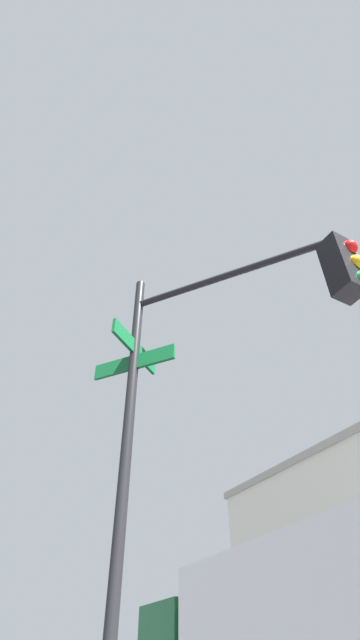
% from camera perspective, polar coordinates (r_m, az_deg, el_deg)
% --- Properties ---
extents(traffic_signal_near, '(2.75, 2.10, 6.00)m').
position_cam_1_polar(traffic_signal_near, '(4.52, 6.14, -6.35)').
color(traffic_signal_near, black).
rests_on(traffic_signal_near, ground_plane).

